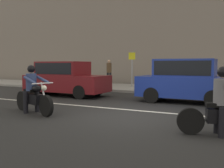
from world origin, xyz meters
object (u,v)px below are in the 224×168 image
Objects in this scene: parked_sedan_maroon at (65,78)px; street_sign_post at (132,66)px; pedestrian_bystander at (109,71)px; motorcycle_with_rider_denim_blue at (33,94)px; parked_hatchback_cobalt_blue at (185,80)px.

parked_sedan_maroon is 4.95m from street_sign_post.
street_sign_post is 1.27× the size of pedestrian_bystander.
street_sign_post is at bearing 91.03° from motorcycle_with_rider_denim_blue.
motorcycle_with_rider_denim_blue is 4.69m from parked_sedan_maroon.
motorcycle_with_rider_denim_blue is at bearing -130.41° from parked_hatchback_cobalt_blue.
motorcycle_with_rider_denim_blue is at bearing -65.82° from parked_sedan_maroon.
pedestrian_bystander is at bearing 142.16° from parked_hatchback_cobalt_blue.
parked_sedan_maroon is at bearing -110.97° from street_sign_post.
pedestrian_bystander is (-5.90, 4.58, 0.23)m from parked_hatchback_cobalt_blue.
pedestrian_bystander reaches higher than motorcycle_with_rider_denim_blue.
parked_hatchback_cobalt_blue is 1.72× the size of street_sign_post.
street_sign_post is 1.87m from pedestrian_bystander.
parked_sedan_maroon is (-1.92, 4.27, 0.24)m from motorcycle_with_rider_denim_blue.
pedestrian_bystander reaches higher than parked_hatchback_cobalt_blue.
parked_sedan_maroon is at bearing -176.64° from parked_hatchback_cobalt_blue.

